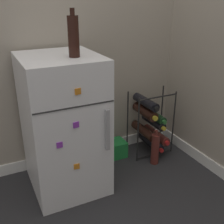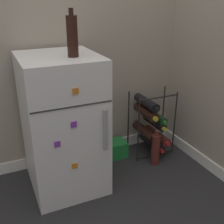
{
  "view_description": "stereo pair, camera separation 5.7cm",
  "coord_description": "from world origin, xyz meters",
  "views": [
    {
      "loc": [
        -0.67,
        -1.46,
        1.29
      ],
      "look_at": [
        0.18,
        0.29,
        0.47
      ],
      "focal_mm": 45.0,
      "sensor_mm": 36.0,
      "label": 1
    },
    {
      "loc": [
        -0.62,
        -1.48,
        1.29
      ],
      "look_at": [
        0.18,
        0.29,
        0.47
      ],
      "focal_mm": 45.0,
      "sensor_mm": 36.0,
      "label": 2
    }
  ],
  "objects": [
    {
      "name": "mini_fridge",
      "position": [
        -0.21,
        0.23,
        0.47
      ],
      "size": [
        0.49,
        0.57,
        0.94
      ],
      "color": "white",
      "rests_on": "ground_plane"
    },
    {
      "name": "wall_back",
      "position": [
        0.0,
        0.56,
        1.24
      ],
      "size": [
        6.72,
        0.07,
        2.5
      ],
      "color": "#9E9384",
      "rests_on": "ground_plane"
    },
    {
      "name": "fridge_top_bottle",
      "position": [
        -0.14,
        0.14,
        1.06
      ],
      "size": [
        0.07,
        0.07,
        0.28
      ],
      "color": "black",
      "rests_on": "mini_fridge"
    },
    {
      "name": "loose_bottle_floor",
      "position": [
        0.51,
        0.16,
        0.13
      ],
      "size": [
        0.07,
        0.07,
        0.3
      ],
      "color": "#56231E",
      "rests_on": "ground_plane"
    },
    {
      "name": "soda_box",
      "position": [
        0.25,
        0.41,
        0.07
      ],
      "size": [
        0.2,
        0.15,
        0.14
      ],
      "color": "#1E7F38",
      "rests_on": "ground_plane"
    },
    {
      "name": "wine_rack",
      "position": [
        0.56,
        0.34,
        0.27
      ],
      "size": [
        0.36,
        0.33,
        0.56
      ],
      "color": "black",
      "rests_on": "ground_plane"
    },
    {
      "name": "ground_plane",
      "position": [
        0.0,
        0.0,
        0.0
      ],
      "size": [
        14.0,
        14.0,
        0.0
      ],
      "primitive_type": "plane",
      "color": "#28282B"
    }
  ]
}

